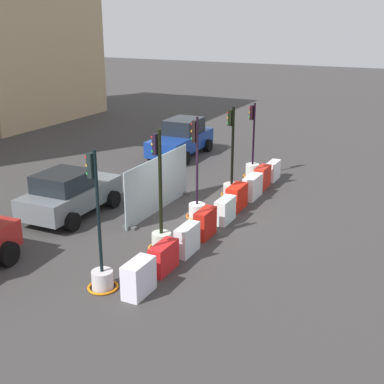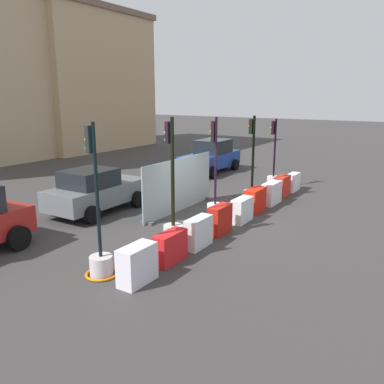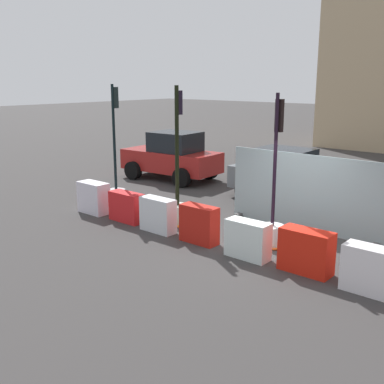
% 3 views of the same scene
% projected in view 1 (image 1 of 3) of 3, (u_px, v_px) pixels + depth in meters
% --- Properties ---
extents(ground_plane, '(120.00, 120.00, 0.00)m').
position_uv_depth(ground_plane, '(197.00, 217.00, 18.17)').
color(ground_plane, '#393636').
extents(traffic_light_0, '(0.81, 0.81, 3.70)m').
position_uv_depth(traffic_light_0, '(101.00, 268.00, 13.24)').
color(traffic_light_0, beige).
rests_on(traffic_light_0, ground_plane).
extents(traffic_light_1, '(0.84, 0.84, 3.69)m').
position_uv_depth(traffic_light_1, '(161.00, 230.00, 15.49)').
color(traffic_light_1, beige).
rests_on(traffic_light_1, ground_plane).
extents(traffic_light_2, '(0.78, 0.78, 3.56)m').
position_uv_depth(traffic_light_2, '(197.00, 201.00, 18.00)').
color(traffic_light_2, silver).
rests_on(traffic_light_2, ground_plane).
extents(traffic_light_3, '(0.84, 0.84, 3.49)m').
position_uv_depth(traffic_light_3, '(232.00, 182.00, 20.26)').
color(traffic_light_3, beige).
rests_on(traffic_light_3, ground_plane).
extents(traffic_light_4, '(0.80, 0.80, 3.24)m').
position_uv_depth(traffic_light_4, '(252.00, 165.00, 22.61)').
color(traffic_light_4, silver).
rests_on(traffic_light_4, ground_plane).
extents(construction_barrier_0, '(0.98, 0.48, 0.91)m').
position_uv_depth(construction_barrier_0, '(139.00, 278.00, 13.00)').
color(construction_barrier_0, silver).
rests_on(construction_barrier_0, ground_plane).
extents(construction_barrier_1, '(1.05, 0.41, 0.82)m').
position_uv_depth(construction_barrier_1, '(164.00, 258.00, 14.21)').
color(construction_barrier_1, red).
rests_on(construction_barrier_1, ground_plane).
extents(construction_barrier_2, '(0.99, 0.38, 0.89)m').
position_uv_depth(construction_barrier_2, '(187.00, 240.00, 15.26)').
color(construction_barrier_2, silver).
rests_on(construction_barrier_2, ground_plane).
extents(construction_barrier_3, '(0.96, 0.39, 0.92)m').
position_uv_depth(construction_barrier_3, '(205.00, 223.00, 16.41)').
color(construction_barrier_3, '#B31B12').
rests_on(construction_barrier_3, ground_plane).
extents(construction_barrier_4, '(1.00, 0.41, 0.84)m').
position_uv_depth(construction_barrier_4, '(225.00, 210.00, 17.62)').
color(construction_barrier_4, silver).
rests_on(construction_barrier_4, ground_plane).
extents(construction_barrier_5, '(1.07, 0.46, 0.90)m').
position_uv_depth(construction_barrier_5, '(237.00, 197.00, 18.80)').
color(construction_barrier_5, red).
rests_on(construction_barrier_5, ground_plane).
extents(construction_barrier_6, '(1.14, 0.44, 0.89)m').
position_uv_depth(construction_barrier_6, '(252.00, 187.00, 19.96)').
color(construction_barrier_6, silver).
rests_on(construction_barrier_6, ground_plane).
extents(construction_barrier_7, '(0.98, 0.42, 0.90)m').
position_uv_depth(construction_barrier_7, '(262.00, 177.00, 21.13)').
color(construction_barrier_7, red).
rests_on(construction_barrier_7, ground_plane).
extents(construction_barrier_8, '(0.98, 0.37, 0.81)m').
position_uv_depth(construction_barrier_8, '(273.00, 171.00, 22.19)').
color(construction_barrier_8, white).
rests_on(construction_barrier_8, ground_plane).
extents(car_blue_estate, '(4.50, 2.21, 1.82)m').
position_uv_depth(car_blue_estate, '(181.00, 138.00, 25.97)').
color(car_blue_estate, navy).
rests_on(car_blue_estate, ground_plane).
extents(car_grey_saloon, '(3.98, 2.20, 1.65)m').
position_uv_depth(car_grey_saloon, '(69.00, 193.00, 18.11)').
color(car_grey_saloon, slate).
rests_on(car_grey_saloon, ground_plane).
extents(building_corner_block, '(10.79, 8.16, 10.82)m').
position_uv_depth(building_corner_block, '(8.00, 36.00, 34.08)').
color(building_corner_block, tan).
rests_on(building_corner_block, ground_plane).
extents(site_fence_panel, '(4.34, 0.50, 2.00)m').
position_uv_depth(site_fence_panel, '(158.00, 185.00, 18.52)').
color(site_fence_panel, '#90A8AC').
rests_on(site_fence_panel, ground_plane).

